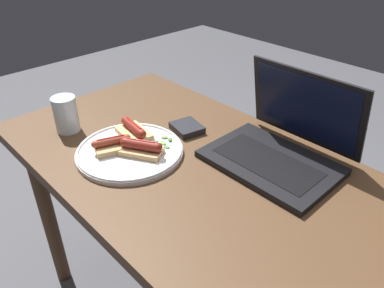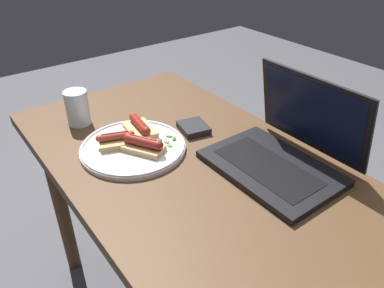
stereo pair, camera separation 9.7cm
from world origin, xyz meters
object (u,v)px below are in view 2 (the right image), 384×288
at_px(laptop, 283,152).
at_px(drinking_glass, 77,108).
at_px(plate, 133,147).
at_px(external_drive, 194,128).

distance_m(laptop, drinking_glass, 0.64).
bearing_deg(drinking_glass, plate, 13.96).
height_order(laptop, plate, laptop).
xyz_separation_m(plate, drinking_glass, (-0.24, -0.06, 0.05)).
height_order(plate, external_drive, external_drive).
relative_size(laptop, plate, 1.14).
distance_m(laptop, external_drive, 0.30).
xyz_separation_m(plate, external_drive, (0.02, 0.20, 0.00)).
distance_m(plate, drinking_glass, 0.25).
bearing_deg(drinking_glass, external_drive, 45.76).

